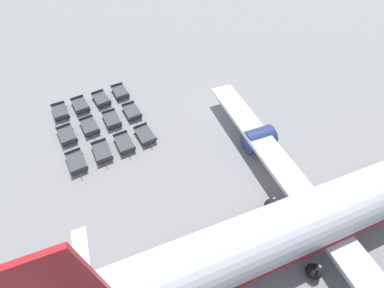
# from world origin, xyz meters

# --- Properties ---
(ground_plane) EXTENTS (500.00, 500.00, 0.00)m
(ground_plane) POSITION_xyz_m (0.00, 0.00, 0.00)
(ground_plane) COLOR gray
(airplane) EXTENTS (38.92, 46.35, 12.59)m
(airplane) POSITION_xyz_m (18.25, 2.56, 2.92)
(airplane) COLOR silver
(airplane) RESTS_ON ground_plane
(baggage_dolly_row_near_col_a) EXTENTS (3.82, 2.22, 0.92)m
(baggage_dolly_row_near_col_a) POSITION_xyz_m (-5.13, -19.87, 0.49)
(baggage_dolly_row_near_col_a) COLOR #424449
(baggage_dolly_row_near_col_a) RESTS_ON ground_plane
(baggage_dolly_row_near_col_b) EXTENTS (3.83, 2.38, 0.92)m
(baggage_dolly_row_near_col_b) POSITION_xyz_m (-0.50, -19.12, 0.49)
(baggage_dolly_row_near_col_b) COLOR #424449
(baggage_dolly_row_near_col_b) RESTS_ON ground_plane
(baggage_dolly_row_near_col_c) EXTENTS (3.83, 2.28, 0.92)m
(baggage_dolly_row_near_col_c) POSITION_xyz_m (4.00, -18.22, 0.49)
(baggage_dolly_row_near_col_c) COLOR #424449
(baggage_dolly_row_near_col_c) RESTS_ON ground_plane
(baggage_dolly_row_mid_a_col_a) EXTENTS (3.83, 2.37, 0.92)m
(baggage_dolly_row_mid_a_col_a) POSITION_xyz_m (-5.64, -17.34, 0.49)
(baggage_dolly_row_mid_a_col_a) COLOR #424449
(baggage_dolly_row_mid_a_col_a) RESTS_ON ground_plane
(baggage_dolly_row_mid_a_col_b) EXTENTS (3.83, 2.32, 0.92)m
(baggage_dolly_row_mid_a_col_b) POSITION_xyz_m (-1.16, -16.48, 0.49)
(baggage_dolly_row_mid_a_col_b) COLOR #424449
(baggage_dolly_row_mid_a_col_b) RESTS_ON ground_plane
(baggage_dolly_row_mid_a_col_c) EXTENTS (3.82, 2.15, 0.92)m
(baggage_dolly_row_mid_a_col_c) POSITION_xyz_m (3.41, -15.45, 0.49)
(baggage_dolly_row_mid_a_col_c) COLOR #424449
(baggage_dolly_row_mid_a_col_c) RESTS_ON ground_plane
(baggage_dolly_row_mid_b_col_a) EXTENTS (3.83, 2.43, 0.92)m
(baggage_dolly_row_mid_b_col_a) POSITION_xyz_m (-6.05, -14.60, 0.49)
(baggage_dolly_row_mid_b_col_a) COLOR #424449
(baggage_dolly_row_mid_b_col_a) RESTS_ON ground_plane
(baggage_dolly_row_mid_b_col_b) EXTENTS (3.82, 2.18, 0.92)m
(baggage_dolly_row_mid_b_col_b) POSITION_xyz_m (-1.52, -13.76, 0.49)
(baggage_dolly_row_mid_b_col_b) COLOR #424449
(baggage_dolly_row_mid_b_col_b) RESTS_ON ground_plane
(baggage_dolly_row_mid_b_col_c) EXTENTS (3.82, 2.20, 0.92)m
(baggage_dolly_row_mid_b_col_c) POSITION_xyz_m (2.94, -12.89, 0.49)
(baggage_dolly_row_mid_b_col_c) COLOR #424449
(baggage_dolly_row_mid_b_col_c) RESTS_ON ground_plane
(baggage_dolly_row_far_col_a) EXTENTS (3.82, 2.23, 0.92)m
(baggage_dolly_row_far_col_a) POSITION_xyz_m (-6.80, -11.95, 0.49)
(baggage_dolly_row_far_col_a) COLOR #424449
(baggage_dolly_row_far_col_a) RESTS_ON ground_plane
(baggage_dolly_row_far_col_b) EXTENTS (3.82, 2.22, 0.92)m
(baggage_dolly_row_far_col_b) POSITION_xyz_m (-2.19, -11.13, 0.49)
(baggage_dolly_row_far_col_b) COLOR #424449
(baggage_dolly_row_far_col_b) RESTS_ON ground_plane
(baggage_dolly_row_far_col_c) EXTENTS (3.83, 2.30, 0.92)m
(baggage_dolly_row_far_col_c) POSITION_xyz_m (2.41, -10.36, 0.49)
(baggage_dolly_row_far_col_c) COLOR #424449
(baggage_dolly_row_far_col_c) RESTS_ON ground_plane
(stand_guidance_stripe) EXTENTS (1.24, 22.27, 0.01)m
(stand_guidance_stripe) POSITION_xyz_m (16.95, -7.25, 0.00)
(stand_guidance_stripe) COLOR yellow
(stand_guidance_stripe) RESTS_ON ground_plane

